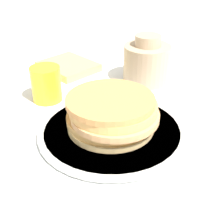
# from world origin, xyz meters

# --- Properties ---
(ground_plane) EXTENTS (4.00, 4.00, 0.00)m
(ground_plane) POSITION_xyz_m (0.00, 0.00, 0.00)
(ground_plane) COLOR white
(plate) EXTENTS (0.27, 0.27, 0.01)m
(plate) POSITION_xyz_m (0.02, 0.02, 0.01)
(plate) COLOR silver
(plate) RESTS_ON ground_plane
(pancake_stack) EXTENTS (0.16, 0.17, 0.06)m
(pancake_stack) POSITION_xyz_m (0.02, 0.02, 0.04)
(pancake_stack) COLOR #DDB978
(pancake_stack) RESTS_ON plate
(juice_glass) EXTENTS (0.06, 0.06, 0.08)m
(juice_glass) POSITION_xyz_m (-0.03, -0.17, 0.04)
(juice_glass) COLOR yellow
(juice_glass) RESTS_ON ground_plane
(cream_jug) EXTENTS (0.11, 0.11, 0.12)m
(cream_jug) POSITION_xyz_m (-0.22, -0.01, 0.05)
(cream_jug) COLOR tan
(cream_jug) RESTS_ON ground_plane
(napkin) EXTENTS (0.15, 0.17, 0.02)m
(napkin) POSITION_xyz_m (-0.19, -0.22, 0.01)
(napkin) COLOR #E5D166
(napkin) RESTS_ON ground_plane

